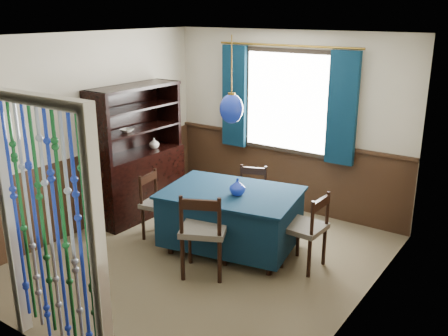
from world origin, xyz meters
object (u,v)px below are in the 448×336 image
Objects in this scene: pendant_lamp at (231,108)px; vase_sideboard at (154,143)px; chair_right at (307,228)px; chair_near at (203,231)px; vase_table at (237,187)px; dining_table at (231,216)px; bowl_shelf at (127,130)px; chair_far at (251,196)px; sideboard at (138,172)px; chair_left at (158,203)px.

pendant_lamp is 5.83× the size of vase_sideboard.
vase_sideboard reaches higher than chair_right.
chair_near is 0.68m from vase_table.
vase_table is 1.07× the size of vase_sideboard.
chair_near is at bearing -93.58° from vase_table.
dining_table is 1.80m from bowl_shelf.
chair_near is 1.36m from chair_far.
pendant_lamp reaches higher than vase_sideboard.
sideboard is 1.90× the size of pendant_lamp.
chair_left is 0.83m from sideboard.
vase_table reaches higher than chair_right.
chair_left reaches higher than dining_table.
dining_table is 0.95× the size of sideboard.
sideboard reaches higher than chair_near.
bowl_shelf is 1.14× the size of vase_sideboard.
chair_right is 1.55m from pendant_lamp.
vase_table is at bearing -16.60° from vase_sideboard.
bowl_shelf is (-1.60, -0.04, -0.46)m from pendant_lamp.
pendant_lamp is (-0.92, -0.12, 1.25)m from chair_right.
sideboard is at bearing 105.38° from bowl_shelf.
chair_left is at bearing 27.51° from chair_far.
vase_sideboard is (-1.68, 1.11, 0.48)m from chair_near.
vase_table is at bearing -33.30° from dining_table.
vase_table is (1.78, -0.23, 0.21)m from sideboard.
pendant_lamp reaches higher than chair_near.
chair_near is at bearing -93.35° from dining_table.
bowl_shelf is (-1.68, 0.61, 0.75)m from chair_near.
chair_near is 1.18× the size of chair_far.
pendant_lamp reaches higher than dining_table.
chair_left is 0.88× the size of pendant_lamp.
bowl_shelf is at bearing 96.29° from chair_right.
vase_table reaches higher than chair_left.
chair_right is 5.00× the size of vase_table.
sideboard is at bearing 172.70° from vase_table.
pendant_lamp is 5.43× the size of vase_table.
chair_left is at bearing -45.86° from vase_sideboard.
chair_right is at bearing 7.59° from pendant_lamp.
sideboard is (-1.75, 0.83, 0.11)m from chair_near.
pendant_lamp is at bearing -4.89° from sideboard.
chair_right reaches higher than chair_far.
chair_right is (1.06, -0.57, 0.03)m from chair_far.
vase_sideboard reaches higher than chair_far.
vase_table is at bearing -6.08° from sideboard.
chair_far is at bearing 109.80° from vase_table.
sideboard is 10.32× the size of vase_table.
pendant_lamp is 1.82m from vase_sideboard.
chair_near is 1.37m from pendant_lamp.
bowl_shelf is (-1.60, -0.04, 0.83)m from dining_table.
chair_right is 2.65m from bowl_shelf.
bowl_shelf reaches higher than chair_near.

